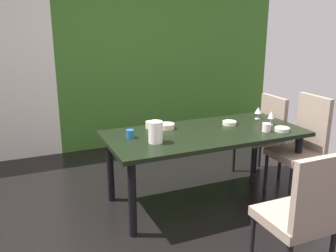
{
  "coord_description": "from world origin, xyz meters",
  "views": [
    {
      "loc": [
        -1.02,
        -2.47,
        1.8
      ],
      "look_at": [
        0.28,
        0.54,
        0.85
      ],
      "focal_mm": 40.0,
      "sensor_mm": 36.0,
      "label": 1
    }
  ],
  "objects_px": {
    "serving_bowl_south": "(229,123)",
    "pitcher_right": "(156,132)",
    "chair_right_far": "(264,131)",
    "wine_glass_east": "(258,111)",
    "wine_glass_near_shelf": "(271,115)",
    "serving_bowl_near_window": "(282,129)",
    "chair_head_near": "(303,213)",
    "cup_west": "(266,127)",
    "chair_right_near": "(302,143)",
    "serving_bowl_left": "(167,126)",
    "cup_corner": "(130,134)",
    "cup_center": "(149,125)",
    "dining_table": "(205,139)"
  },
  "relations": [
    {
      "from": "serving_bowl_south",
      "to": "pitcher_right",
      "type": "bearing_deg",
      "value": -165.71
    },
    {
      "from": "chair_right_far",
      "to": "wine_glass_east",
      "type": "relative_size",
      "value": 7.1
    },
    {
      "from": "chair_right_far",
      "to": "wine_glass_near_shelf",
      "type": "bearing_deg",
      "value": 150.35
    },
    {
      "from": "chair_right_far",
      "to": "serving_bowl_near_window",
      "type": "xyz_separation_m",
      "value": [
        -0.25,
        -0.59,
        0.21
      ]
    },
    {
      "from": "chair_right_far",
      "to": "wine_glass_near_shelf",
      "type": "xyz_separation_m",
      "value": [
        -0.21,
        -0.36,
        0.3
      ]
    },
    {
      "from": "chair_head_near",
      "to": "cup_west",
      "type": "distance_m",
      "value": 1.29
    },
    {
      "from": "serving_bowl_near_window",
      "to": "chair_right_near",
      "type": "bearing_deg",
      "value": -4.79
    },
    {
      "from": "chair_right_far",
      "to": "chair_head_near",
      "type": "bearing_deg",
      "value": 150.35
    },
    {
      "from": "wine_glass_near_shelf",
      "to": "pitcher_right",
      "type": "distance_m",
      "value": 1.31
    },
    {
      "from": "chair_right_far",
      "to": "serving_bowl_left",
      "type": "bearing_deg",
      "value": 92.79
    },
    {
      "from": "cup_corner",
      "to": "chair_right_far",
      "type": "bearing_deg",
      "value": 6.87
    },
    {
      "from": "serving_bowl_south",
      "to": "cup_center",
      "type": "xyz_separation_m",
      "value": [
        -0.81,
        0.21,
        0.02
      ]
    },
    {
      "from": "chair_right_near",
      "to": "dining_table",
      "type": "bearing_deg",
      "value": 72.29
    },
    {
      "from": "chair_right_near",
      "to": "serving_bowl_left",
      "type": "xyz_separation_m",
      "value": [
        -1.27,
        0.55,
        0.18
      ]
    },
    {
      "from": "chair_head_near",
      "to": "wine_glass_near_shelf",
      "type": "xyz_separation_m",
      "value": [
        0.75,
        1.32,
        0.28
      ]
    },
    {
      "from": "serving_bowl_left",
      "to": "dining_table",
      "type": "bearing_deg",
      "value": -38.79
    },
    {
      "from": "chair_head_near",
      "to": "wine_glass_east",
      "type": "relative_size",
      "value": 7.54
    },
    {
      "from": "chair_right_far",
      "to": "chair_right_near",
      "type": "bearing_deg",
      "value": -178.93
    },
    {
      "from": "chair_right_near",
      "to": "wine_glass_east",
      "type": "xyz_separation_m",
      "value": [
        -0.2,
        0.5,
        0.25
      ]
    },
    {
      "from": "chair_head_near",
      "to": "serving_bowl_left",
      "type": "distance_m",
      "value": 1.66
    },
    {
      "from": "dining_table",
      "to": "serving_bowl_near_window",
      "type": "bearing_deg",
      "value": -22.11
    },
    {
      "from": "cup_center",
      "to": "serving_bowl_south",
      "type": "bearing_deg",
      "value": -14.7
    },
    {
      "from": "dining_table",
      "to": "wine_glass_east",
      "type": "height_order",
      "value": "wine_glass_east"
    },
    {
      "from": "serving_bowl_near_window",
      "to": "cup_corner",
      "type": "height_order",
      "value": "cup_corner"
    },
    {
      "from": "cup_center",
      "to": "wine_glass_east",
      "type": "bearing_deg",
      "value": -6.46
    },
    {
      "from": "chair_head_near",
      "to": "wine_glass_east",
      "type": "distance_m",
      "value": 1.77
    },
    {
      "from": "cup_corner",
      "to": "serving_bowl_near_window",
      "type": "bearing_deg",
      "value": -15.16
    },
    {
      "from": "cup_west",
      "to": "pitcher_right",
      "type": "relative_size",
      "value": 0.42
    },
    {
      "from": "wine_glass_near_shelf",
      "to": "wine_glass_east",
      "type": "bearing_deg",
      "value": 85.34
    },
    {
      "from": "serving_bowl_left",
      "to": "serving_bowl_near_window",
      "type": "bearing_deg",
      "value": -27.79
    },
    {
      "from": "chair_head_near",
      "to": "cup_center",
      "type": "xyz_separation_m",
      "value": [
        -0.45,
        1.71,
        0.21
      ]
    },
    {
      "from": "chair_head_near",
      "to": "cup_center",
      "type": "height_order",
      "value": "chair_head_near"
    },
    {
      "from": "serving_bowl_south",
      "to": "cup_corner",
      "type": "height_order",
      "value": "cup_corner"
    },
    {
      "from": "serving_bowl_left",
      "to": "cup_center",
      "type": "xyz_separation_m",
      "value": [
        -0.15,
        0.08,
        0.01
      ]
    },
    {
      "from": "chair_right_far",
      "to": "chair_right_near",
      "type": "xyz_separation_m",
      "value": [
        0.01,
        -0.61,
        0.04
      ]
    },
    {
      "from": "chair_head_near",
      "to": "serving_bowl_south",
      "type": "xyz_separation_m",
      "value": [
        0.36,
        1.49,
        0.19
      ]
    },
    {
      "from": "cup_west",
      "to": "pitcher_right",
      "type": "distance_m",
      "value": 1.12
    },
    {
      "from": "chair_right_far",
      "to": "cup_center",
      "type": "distance_m",
      "value": 1.43
    },
    {
      "from": "dining_table",
      "to": "cup_center",
      "type": "bearing_deg",
      "value": 144.43
    },
    {
      "from": "pitcher_right",
      "to": "cup_west",
      "type": "bearing_deg",
      "value": -5.98
    },
    {
      "from": "chair_right_far",
      "to": "pitcher_right",
      "type": "height_order",
      "value": "chair_right_far"
    },
    {
      "from": "serving_bowl_left",
      "to": "cup_west",
      "type": "xyz_separation_m",
      "value": [
        0.86,
        -0.48,
        0.02
      ]
    },
    {
      "from": "chair_right_far",
      "to": "serving_bowl_south",
      "type": "relative_size",
      "value": 6.47
    },
    {
      "from": "pitcher_right",
      "to": "chair_head_near",
      "type": "bearing_deg",
      "value": -66.08
    },
    {
      "from": "dining_table",
      "to": "wine_glass_east",
      "type": "bearing_deg",
      "value": 14.02
    },
    {
      "from": "dining_table",
      "to": "wine_glass_near_shelf",
      "type": "height_order",
      "value": "wine_glass_near_shelf"
    },
    {
      "from": "serving_bowl_south",
      "to": "wine_glass_east",
      "type": "bearing_deg",
      "value": 10.22
    },
    {
      "from": "serving_bowl_south",
      "to": "pitcher_right",
      "type": "xyz_separation_m",
      "value": [
        -0.92,
        -0.23,
        0.08
      ]
    },
    {
      "from": "serving_bowl_south",
      "to": "cup_center",
      "type": "height_order",
      "value": "cup_center"
    },
    {
      "from": "wine_glass_near_shelf",
      "to": "cup_center",
      "type": "relative_size",
      "value": 2.0
    }
  ]
}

